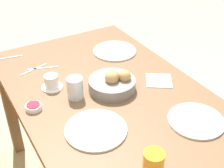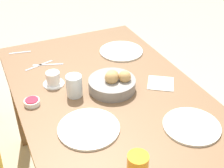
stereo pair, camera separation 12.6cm
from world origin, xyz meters
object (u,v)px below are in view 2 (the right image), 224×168
Objects in this scene: bread_basket at (113,83)px; coffee_cup at (53,79)px; plate_far_center at (89,128)px; water_tumbler at (74,86)px; jam_bowl_berry at (32,102)px; fork_silver at (48,65)px; napkin at (161,83)px; knife_silver at (39,65)px; plate_near_left at (192,126)px; juice_glass at (138,167)px; plate_near_right at (121,51)px; spoon_coffee at (20,52)px.

coffee_cup is at bearing 57.06° from bread_basket.
coffee_cup is (0.38, 0.04, 0.03)m from plate_far_center.
water_tumbler is 1.46× the size of jam_bowl_berry.
jam_bowl_berry is 0.45× the size of fork_silver.
napkin is (-0.42, -0.47, 0.00)m from fork_silver.
fork_silver is (0.32, -0.16, -0.01)m from jam_bowl_berry.
coffee_cup is 0.65× the size of knife_silver.
bread_basket is 1.40× the size of knife_silver.
jam_bowl_berry is (0.04, 0.38, -0.02)m from bread_basket.
plate_near_left is at bearing -138.60° from water_tumbler.
jam_bowl_berry is at bearing 22.55° from juice_glass.
fork_silver is at bearing 85.77° from plate_near_right.
juice_glass is at bearing -157.45° from jam_bowl_berry.
water_tumbler is at bearing -93.01° from jam_bowl_berry.
bread_basket is at bearing -43.53° from plate_far_center.
spoon_coffee is (0.53, -0.04, -0.01)m from jam_bowl_berry.
juice_glass reaches higher than jam_bowl_berry.
bread_basket is 0.43m from plate_near_left.
bread_basket is at bearing -15.86° from juice_glass.
plate_near_right is (0.33, -0.21, -0.03)m from bread_basket.
plate_far_center is at bearing 67.38° from plate_near_left.
coffee_cup reaches higher than jam_bowl_berry.
plate_near_right reaches higher than knife_silver.
water_tumbler reaches higher than coffee_cup.
water_tumbler reaches higher than napkin.
bread_basket is at bearing -143.89° from knife_silver.
spoon_coffee is at bearing 9.35° from plate_far_center.
plate_near_left is 2.27× the size of water_tumbler.
bread_basket is 0.89× the size of plate_far_center.
spoon_coffee is (1.10, 0.19, -0.05)m from juice_glass.
plate_near_left is at bearing -148.98° from knife_silver.
juice_glass reaches higher than water_tumbler.
spoon_coffee is (0.24, 0.55, -0.00)m from plate_near_right.
juice_glass is at bearing -171.62° from coffee_cup.
plate_near_left is at bearing -151.27° from fork_silver.
water_tumbler is (0.42, 0.37, 0.05)m from plate_near_left.
jam_bowl_berry reaches higher than fork_silver.
water_tumbler is at bearing 3.58° from juice_glass.
water_tumbler is 0.34m from fork_silver.
coffee_cup reaches higher than plate_near_right.
jam_bowl_berry is (-0.29, 0.59, 0.01)m from plate_near_right.
juice_glass is 0.56m from water_tumbler.
bread_basket is at bearing 148.00° from plate_near_right.
spoon_coffee is 0.85m from napkin.
plate_near_right is 0.49m from coffee_cup.
fork_silver is at bearing 48.08° from napkin.
bread_basket is 1.42× the size of fork_silver.
juice_glass is at bearing 112.72° from plate_near_left.
coffee_cup is 0.18m from jam_bowl_berry.
juice_glass is (-0.86, 0.36, 0.05)m from plate_near_right.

